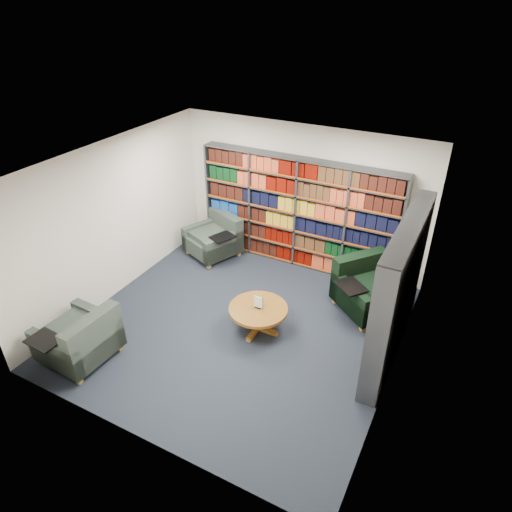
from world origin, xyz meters
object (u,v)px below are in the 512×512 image
at_px(coffee_table, 258,312).
at_px(chair_teal_front, 82,340).
at_px(chair_teal_left, 216,239).
at_px(chair_green_right, 367,290).

bearing_deg(coffee_table, chair_teal_front, -138.03).
relative_size(chair_teal_left, chair_green_right, 0.87).
xyz_separation_m(chair_green_right, chair_teal_front, (-3.43, -3.26, -0.02)).
xyz_separation_m(chair_teal_left, coffee_table, (1.94, -1.83, 0.02)).
distance_m(chair_teal_left, chair_teal_front, 3.65).
distance_m(chair_teal_left, chair_green_right, 3.36).
height_order(chair_green_right, chair_teal_front, chair_green_right).
bearing_deg(coffee_table, chair_teal_left, 136.71).
height_order(chair_teal_left, coffee_table, chair_teal_left).
height_order(chair_green_right, coffee_table, chair_green_right).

